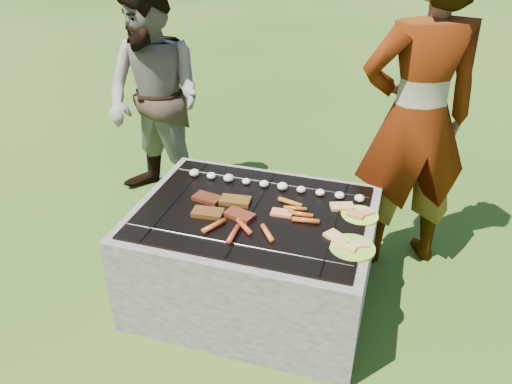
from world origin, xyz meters
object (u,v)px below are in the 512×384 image
(fire_pit, at_px, (253,258))
(cook, at_px, (417,120))
(plate_far, at_px, (360,215))
(plate_near, at_px, (352,248))
(bystander, at_px, (155,100))

(fire_pit, xyz_separation_m, cook, (0.78, 0.67, 0.69))
(plate_far, relative_size, plate_near, 0.83)
(fire_pit, bearing_deg, cook, 40.77)
(plate_far, xyz_separation_m, plate_near, (0.00, -0.30, -0.00))
(plate_far, relative_size, cook, 0.12)
(plate_far, height_order, plate_near, same)
(plate_far, bearing_deg, cook, 68.00)
(fire_pit, height_order, plate_near, plate_near)
(plate_far, distance_m, plate_near, 0.30)
(plate_near, height_order, bystander, bystander)
(cook, bearing_deg, plate_far, 44.50)
(fire_pit, distance_m, plate_far, 0.66)
(plate_near, distance_m, cook, 0.95)
(bystander, bearing_deg, plate_near, -16.58)
(fire_pit, xyz_separation_m, bystander, (-1.02, 0.88, 0.54))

